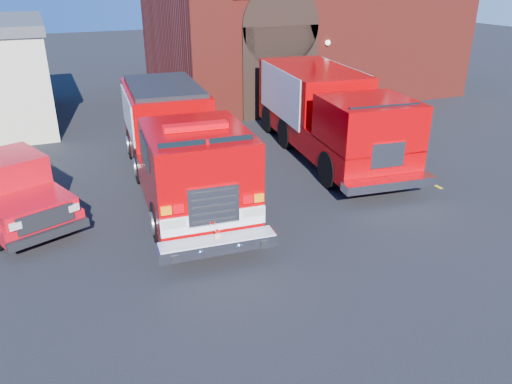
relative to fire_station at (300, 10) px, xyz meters
name	(u,v)px	position (x,y,z in m)	size (l,w,h in m)	color
ground	(239,220)	(-8.99, -13.98, -4.25)	(100.00, 100.00, 0.00)	black
parking_stripe_near	(410,172)	(-2.49, -12.98, -4.25)	(0.12, 3.00, 0.01)	#DEBA0B
parking_stripe_mid	(359,146)	(-2.49, -9.98, -4.25)	(0.12, 3.00, 0.01)	#DEBA0B
parking_stripe_far	(320,126)	(-2.49, -6.98, -4.25)	(0.12, 3.00, 0.01)	#DEBA0B
fire_station	(300,10)	(0.00, 0.00, 0.00)	(15.20, 10.20, 8.45)	maroon
fire_engine	(178,144)	(-9.88, -11.37, -2.79)	(3.26, 9.35, 2.83)	black
pickup_truck	(5,187)	(-14.63, -11.25, -3.42)	(3.74, 5.73, 1.77)	black
secondary_truck	(327,111)	(-4.09, -10.14, -2.69)	(3.71, 9.07, 2.86)	black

